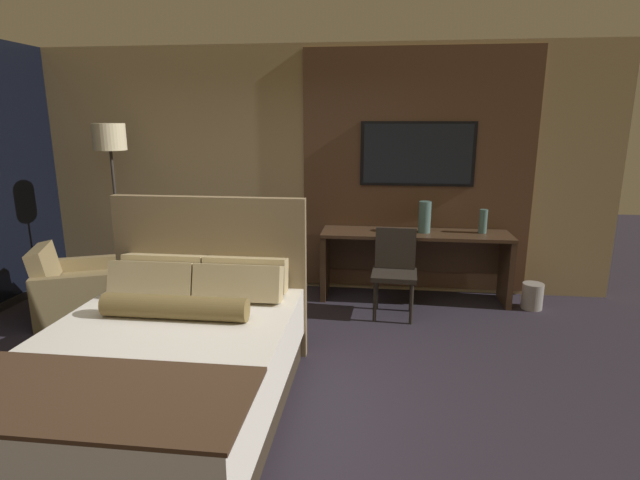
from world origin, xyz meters
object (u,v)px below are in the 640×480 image
Objects in this scene: armchair_by_window at (77,292)px; desk at (414,252)px; bed at (165,364)px; vase_short at (483,221)px; waste_bin at (532,296)px; desk_chair at (395,264)px; vase_tall at (425,217)px; floor_lamp at (111,152)px; tv at (417,154)px.

desk is at bearing -97.89° from armchair_by_window.
bed is 8.51× the size of vase_short.
vase_short is at bearing 159.19° from waste_bin.
vase_tall is at bearing 58.75° from desk_chair.
bed is 7.91× the size of waste_bin.
floor_lamp is 5.66× the size of vase_tall.
desk_chair reaches higher than desk.
floor_lamp is 3.45m from vase_tall.
tv reaches higher than desk_chair.
desk is at bearing 54.51° from bed.
armchair_by_window is at bearing -110.29° from floor_lamp.
floor_lamp is 4.08m from vase_short.
vase_tall reaches higher than armchair_by_window.
bed reaches higher than armchair_by_window.
vase_short is at bearing 31.39° from desk_chair.
vase_tall is at bearing -175.99° from vase_short.
desk is 7.91× the size of vase_short.
desk_chair is at bearing -124.11° from vase_tall.
tv is at bearing 162.40° from waste_bin.
vase_short is at bearing 4.01° from vase_tall.
vase_short is 0.93× the size of waste_bin.
bed is at bearing -134.76° from vase_short.
vase_tall is (0.32, 0.47, 0.41)m from desk_chair.
armchair_by_window is at bearing -170.84° from waste_bin.
vase_tall is 1.23× the size of waste_bin.
desk is at bearing 162.28° from vase_tall.
floor_lamp is 6.94× the size of waste_bin.
desk_chair reaches higher than armchair_by_window.
tv is 1.41× the size of desk_chair.
floor_lamp is (-3.04, 0.11, 1.11)m from desk_chair.
bed is 3.52m from tv.
armchair_by_window is (-3.47, -0.95, -0.28)m from desk.
bed is at bearing -125.49° from desk.
waste_bin is (4.73, 0.76, -0.11)m from armchair_by_window.
vase_tall reaches higher than desk.
vase_short is 0.95m from waste_bin.
armchair_by_window is (-3.47, -1.16, -1.36)m from tv.
desk_chair is (1.59, 2.04, 0.16)m from bed.
floor_lamp reaches higher than armchair_by_window.
floor_lamp is at bearing -169.44° from tv.
waste_bin is (0.53, -0.20, -0.76)m from vase_short.
desk is at bearing -178.82° from vase_short.
desk is at bearing 68.39° from desk_chair.
bed is 2.59m from desk_chair.
bed is at bearing -124.98° from desk_chair.
bed reaches higher than waste_bin.
tv is 1.31m from desk_chair.
desk_chair is 0.46× the size of floor_lamp.
vase_tall is 1.42m from waste_bin.
floor_lamp is at bearing -179.12° from desk_chair.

